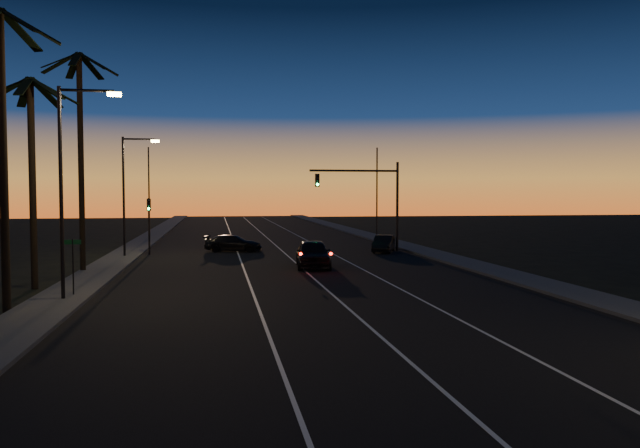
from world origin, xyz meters
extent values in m
cube|color=black|center=(0.00, 30.00, 0.01)|extent=(20.00, 170.00, 0.01)
cube|color=#3A3A38|center=(-11.20, 30.00, 0.08)|extent=(2.40, 170.00, 0.16)
cube|color=#3A3A38|center=(11.20, 30.00, 0.08)|extent=(2.40, 170.00, 0.16)
cube|color=silver|center=(-3.00, 30.00, 0.02)|extent=(0.12, 160.00, 0.01)
cube|color=silver|center=(0.50, 30.00, 0.02)|extent=(0.12, 160.00, 0.01)
cube|color=silver|center=(4.00, 30.00, 0.02)|extent=(0.12, 160.00, 0.01)
cylinder|color=black|center=(-12.60, 18.00, 5.75)|extent=(0.32, 0.32, 11.50)
cube|color=black|center=(-11.57, 18.26, 10.94)|extent=(2.18, 0.92, 1.18)
cube|color=black|center=(-12.16, 18.97, 10.94)|extent=(1.25, 2.12, 1.18)
cube|color=black|center=(-11.75, 17.36, 10.94)|extent=(1.95, 1.61, 1.18)
cylinder|color=black|center=(-13.20, 24.00, 5.00)|extent=(0.32, 0.32, 10.00)
cube|color=black|center=(-12.17, 24.26, 9.44)|extent=(2.18, 0.92, 1.18)
cube|color=black|center=(-12.76, 24.97, 9.44)|extent=(1.25, 2.12, 1.18)
cube|color=black|center=(-13.68, 24.94, 9.44)|extent=(1.34, 2.09, 1.18)
cube|color=black|center=(-14.24, 24.21, 9.44)|extent=(2.18, 0.82, 1.18)
cube|color=black|center=(-14.01, 23.32, 9.44)|extent=(1.90, 1.69, 1.18)
cube|color=black|center=(-13.17, 22.94, 9.44)|extent=(0.45, 2.16, 1.18)
cube|color=black|center=(-12.35, 23.36, 9.44)|extent=(1.95, 1.61, 1.18)
cylinder|color=black|center=(-12.20, 30.00, 6.25)|extent=(0.32, 0.32, 12.50)
cube|color=black|center=(-11.17, 30.26, 11.94)|extent=(2.18, 0.92, 1.18)
cube|color=black|center=(-11.76, 30.97, 11.94)|extent=(1.25, 2.12, 1.18)
cube|color=black|center=(-12.68, 30.94, 11.94)|extent=(1.34, 2.09, 1.18)
cube|color=black|center=(-13.24, 30.21, 11.94)|extent=(2.18, 0.82, 1.18)
cube|color=black|center=(-13.01, 29.32, 11.94)|extent=(1.90, 1.69, 1.18)
cube|color=black|center=(-12.17, 28.94, 11.94)|extent=(0.45, 2.16, 1.18)
cube|color=black|center=(-11.35, 29.36, 11.94)|extent=(1.95, 1.61, 1.18)
cylinder|color=black|center=(-11.00, 20.00, 4.50)|extent=(0.16, 0.16, 9.00)
cylinder|color=black|center=(-9.90, 20.00, 8.85)|extent=(2.20, 0.12, 0.12)
cube|color=#FDD765|center=(-8.80, 20.00, 8.72)|extent=(0.55, 0.26, 0.16)
cylinder|color=black|center=(-11.00, 38.00, 4.25)|extent=(0.16, 0.16, 8.50)
cylinder|color=black|center=(-9.90, 38.00, 8.35)|extent=(2.20, 0.12, 0.12)
cube|color=#FDD765|center=(-8.80, 38.00, 8.22)|extent=(0.55, 0.26, 0.16)
cylinder|color=black|center=(-10.80, 21.00, 1.30)|extent=(0.06, 0.06, 2.60)
cube|color=#0B451D|center=(-10.80, 21.00, 2.45)|extent=(0.70, 0.03, 0.20)
cylinder|color=black|center=(9.50, 40.00, 3.50)|extent=(0.20, 0.20, 7.00)
cylinder|color=black|center=(6.00, 40.00, 6.30)|extent=(7.00, 0.16, 0.16)
cube|color=black|center=(3.10, 40.00, 5.55)|extent=(0.32, 0.28, 1.00)
sphere|color=black|center=(3.10, 39.83, 5.87)|extent=(0.20, 0.20, 0.20)
sphere|color=black|center=(3.10, 39.83, 5.55)|extent=(0.20, 0.20, 0.20)
sphere|color=#14FF59|center=(3.10, 39.83, 5.23)|extent=(0.20, 0.20, 0.20)
cylinder|color=black|center=(-9.50, 40.00, 2.10)|extent=(0.14, 0.14, 4.20)
cube|color=black|center=(-9.50, 40.00, 3.70)|extent=(0.28, 0.25, 0.90)
sphere|color=black|center=(-9.50, 39.85, 3.98)|extent=(0.18, 0.18, 0.18)
sphere|color=black|center=(-9.50, 39.85, 3.70)|extent=(0.18, 0.18, 0.18)
sphere|color=#14FF59|center=(-9.50, 39.85, 3.42)|extent=(0.18, 0.18, 0.18)
cylinder|color=black|center=(-11.00, 55.00, 4.50)|extent=(0.14, 0.14, 9.00)
cylinder|color=black|center=(11.00, 52.00, 4.50)|extent=(0.14, 0.14, 9.00)
imported|color=black|center=(1.23, 30.22, 0.87)|extent=(2.51, 5.19, 1.71)
sphere|color=#FF0F05|center=(0.08, 27.33, 1.14)|extent=(0.18, 0.18, 0.18)
sphere|color=#FF0F05|center=(1.78, 27.16, 1.14)|extent=(0.18, 0.18, 0.18)
imported|color=black|center=(8.14, 38.99, 0.66)|extent=(2.78, 4.13, 1.29)
imported|color=black|center=(-3.31, 41.42, 0.66)|extent=(4.73, 2.62, 1.30)
camera|label=1|loc=(-4.66, -7.41, 4.60)|focal=35.00mm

